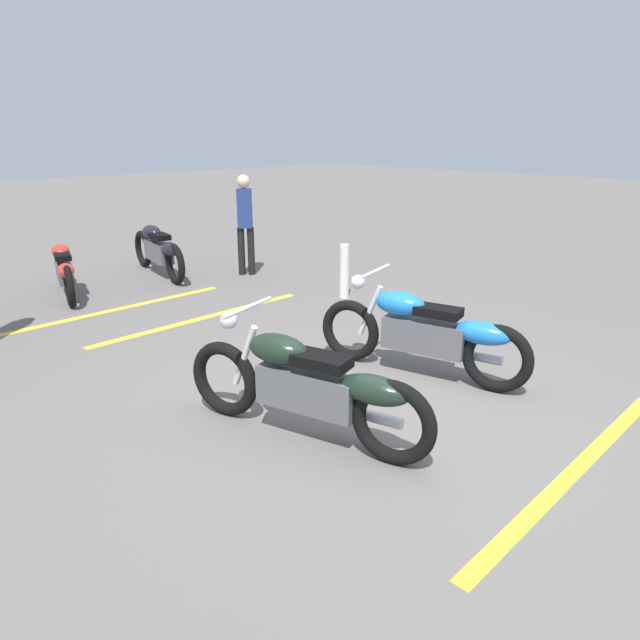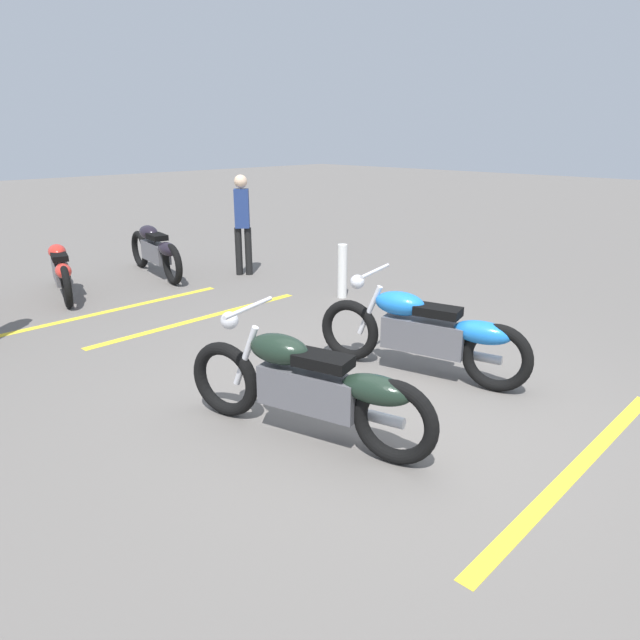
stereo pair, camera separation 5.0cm
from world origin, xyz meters
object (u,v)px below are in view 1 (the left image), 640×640
Objects in this scene: motorcycle_bright_foreground at (425,332)px; bystander_secondary at (245,220)px; motorcycle_dark_foreground at (308,386)px; motorcycle_row_far_left at (159,250)px; bollard_post at (344,271)px; motorcycle_row_left at (64,270)px.

bystander_secondary is (4.70, -1.43, 0.48)m from motorcycle_bright_foreground.
motorcycle_row_far_left is at bearing -34.46° from motorcycle_dark_foreground.
bollard_post is at bearing -148.76° from motorcycle_row_far_left.
motorcycle_bright_foreground is at bearing -173.31° from motorcycle_row_far_left.
motorcycle_row_far_left reaches higher than bollard_post.
motorcycle_bright_foreground is at bearing -149.21° from motorcycle_row_left.
bystander_secondary is (-0.82, -2.78, 0.54)m from motorcycle_row_left.
bollard_post is (-3.16, -1.23, -0.06)m from motorcycle_row_far_left.
bystander_secondary is 2.11× the size of bollard_post.
motorcycle_dark_foreground is 0.99× the size of motorcycle_row_far_left.
bystander_secondary reaches higher than motorcycle_row_far_left.
motorcycle_bright_foreground is 2.73× the size of bollard_post.
motorcycle_row_left is 1.14× the size of bystander_secondary.
motorcycle_row_left is at bearing 105.27° from motorcycle_row_far_left.
motorcycle_bright_foreground is 1.29× the size of bystander_secondary.
motorcycle_bright_foreground reaches higher than bollard_post.
motorcycle_dark_foreground is at bearing 128.73° from bollard_post.
motorcycle_dark_foreground is at bearing 78.60° from motorcycle_bright_foreground.
motorcycle_bright_foreground is 1.00× the size of motorcycle_dark_foreground.
motorcycle_row_left is (5.60, -0.34, -0.05)m from motorcycle_dark_foreground.
bollard_post is at bearing -66.53° from motorcycle_dark_foreground.
motorcycle_row_far_left is 1.56m from bystander_secondary.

